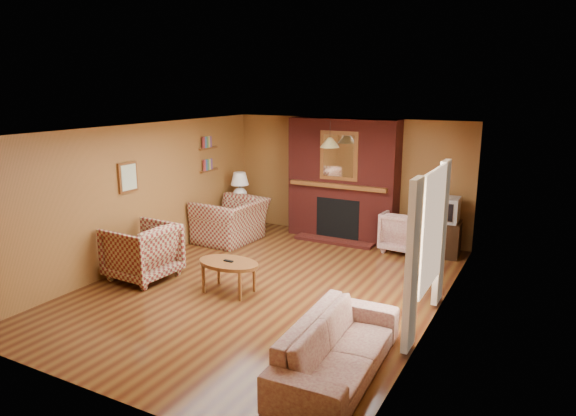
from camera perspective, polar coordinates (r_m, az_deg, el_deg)
The scene contains 20 objects.
floor at distance 8.00m, azimuth -2.27°, elevation -8.69°, with size 6.50×6.50×0.00m, color #421D0E.
ceiling at distance 7.44m, azimuth -2.44°, elevation 8.70°, with size 6.50×6.50×0.00m, color silver.
wall_back at distance 10.51m, azimuth 6.66°, elevation 3.39°, with size 6.50×6.50×0.00m, color #995B2F.
wall_front at distance 5.23m, azimuth -20.86°, elevation -7.75°, with size 6.50×6.50×0.00m, color #995B2F.
wall_left at distance 9.13m, azimuth -16.02°, elevation 1.45°, with size 6.50×6.50×0.00m, color #995B2F.
wall_right at distance 6.76m, azimuth 16.27°, elevation -2.66°, with size 6.50×6.50×0.00m, color #995B2F.
fireplace at distance 10.27m, azimuth 6.11°, elevation 3.07°, with size 2.20×0.82×2.40m.
window_right at distance 6.60m, azimuth 15.46°, elevation -3.65°, with size 0.10×1.85×2.00m.
bookshelf at distance 10.44m, azimuth -8.71°, elevation 5.85°, with size 0.09×0.55×0.71m.
botanical_print at distance 8.84m, azimuth -17.35°, elevation 3.28°, with size 0.05×0.40×0.50m.
pendant_light at distance 9.53m, azimuth 4.67°, elevation 7.27°, with size 0.36×0.36×0.48m.
plaid_loveseat at distance 10.21m, azimuth -6.36°, elevation -1.40°, with size 1.29×1.12×0.84m, color maroon.
plaid_armchair at distance 8.52m, azimuth -15.91°, elevation -4.66°, with size 0.95×0.98×0.89m, color maroon.
floral_sofa at distance 5.67m, azimuth 5.55°, elevation -15.14°, with size 2.08×0.81×0.61m, color #C2B397.
floral_armchair at distance 9.78m, azimuth 13.09°, elevation -2.53°, with size 0.82×0.84×0.77m, color #C2B397.
coffee_table at distance 7.69m, azimuth -6.62°, elevation -6.32°, with size 0.97×0.60×0.50m.
side_table at distance 10.94m, azimuth -5.31°, elevation -0.89°, with size 0.48×0.48×0.64m, color brown.
table_lamp at distance 10.80m, azimuth -5.38°, elevation 2.53°, with size 0.38×0.38×0.62m.
tv_stand at distance 9.73m, azimuth 16.84°, elevation -3.24°, with size 0.59×0.53×0.64m, color black.
crt_tv at distance 9.59m, azimuth 17.05°, elevation -0.15°, with size 0.50×0.50×0.44m.
Camera 1 is at (3.77, -6.39, 3.00)m, focal length 32.00 mm.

